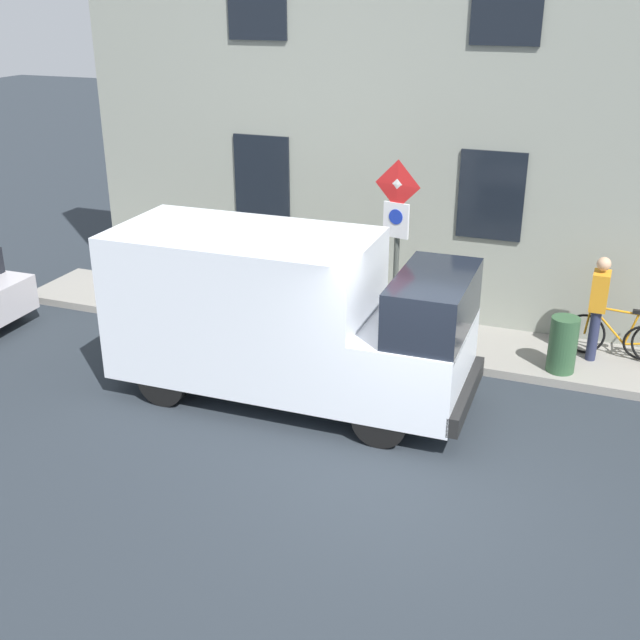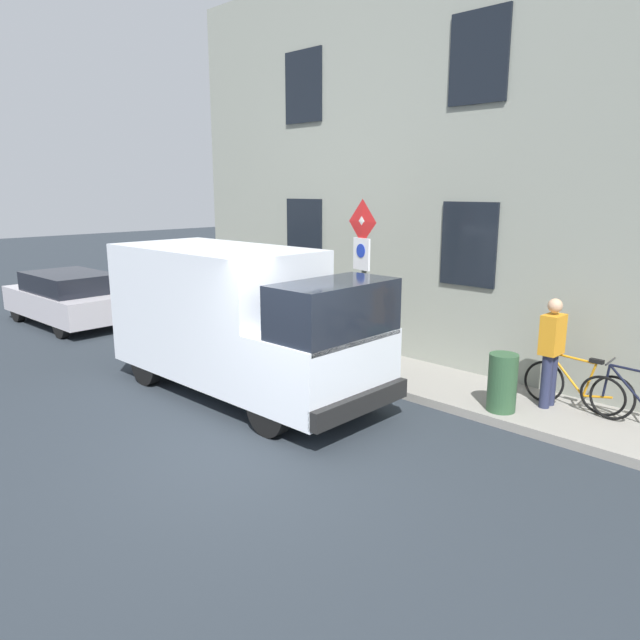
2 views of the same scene
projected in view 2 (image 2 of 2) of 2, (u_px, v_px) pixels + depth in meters
The scene contains 9 objects.
ground_plane at pixel (258, 463), 7.68m from camera, with size 80.00×80.00×0.00m, color #262D33.
sidewalk_slab at pixel (436, 385), 10.53m from camera, with size 1.74×17.40×0.14m, color gray.
building_facade at pixel (484, 164), 10.54m from camera, with size 0.75×15.40×7.83m.
sign_post_stacked at pixel (362, 263), 10.43m from camera, with size 0.20×0.55×3.05m.
delivery_van at pixel (238, 318), 10.06m from camera, with size 2.07×5.36×2.50m.
parked_hatchback at pixel (68, 297), 15.30m from camera, with size 1.85×4.04×1.38m.
bicycle_orange at pixel (577, 387), 9.08m from camera, with size 0.46×1.71×0.89m.
pedestrian at pixel (551, 349), 9.11m from camera, with size 0.40×0.27×1.72m.
litter_bin at pixel (502, 383), 9.02m from camera, with size 0.44×0.44×0.90m, color #2D5133.
Camera 2 is at (-4.50, -5.53, 3.49)m, focal length 33.19 mm.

